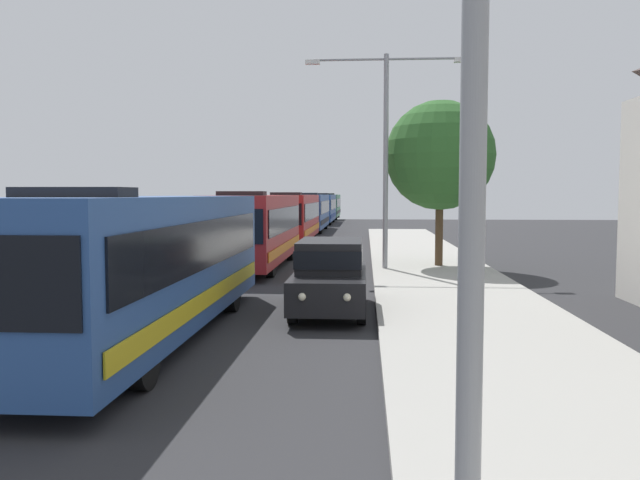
% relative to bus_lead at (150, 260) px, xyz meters
% --- Properties ---
extents(bus_lead, '(2.58, 11.89, 3.21)m').
position_rel_bus_lead_xyz_m(bus_lead, '(0.00, 0.00, 0.00)').
color(bus_lead, '#284C8C').
rests_on(bus_lead, ground_plane).
extents(bus_second_in_line, '(2.58, 10.89, 3.21)m').
position_rel_bus_lead_xyz_m(bus_second_in_line, '(-0.00, 13.67, -0.00)').
color(bus_second_in_line, maroon).
rests_on(bus_second_in_line, ground_plane).
extents(bus_middle, '(2.58, 11.67, 3.21)m').
position_rel_bus_lead_xyz_m(bus_middle, '(-0.00, 27.47, -0.00)').
color(bus_middle, maroon).
rests_on(bus_middle, ground_plane).
extents(bus_fourth_in_line, '(2.58, 11.91, 3.21)m').
position_rel_bus_lead_xyz_m(bus_fourth_in_line, '(0.00, 40.77, 0.00)').
color(bus_fourth_in_line, '#284C8C').
rests_on(bus_fourth_in_line, ground_plane).
extents(bus_rear, '(2.58, 11.61, 3.21)m').
position_rel_bus_lead_xyz_m(bus_rear, '(-0.00, 54.78, -0.00)').
color(bus_rear, '#284C8C').
rests_on(bus_rear, ground_plane).
extents(bus_tail_end, '(2.58, 11.88, 3.21)m').
position_rel_bus_lead_xyz_m(bus_tail_end, '(-0.00, 68.34, -0.00)').
color(bus_tail_end, '#33724C').
rests_on(bus_tail_end, ground_plane).
extents(white_suv, '(1.86, 4.88, 1.90)m').
position_rel_bus_lead_xyz_m(white_suv, '(3.70, 3.29, -0.66)').
color(white_suv, black).
rests_on(white_suv, ground_plane).
extents(streetlamp_mid, '(6.35, 0.28, 8.42)m').
position_rel_bus_lead_xyz_m(streetlamp_mid, '(5.40, 12.37, 3.63)').
color(streetlamp_mid, gray).
rests_on(streetlamp_mid, sidewalk).
extents(roadside_tree, '(4.49, 4.49, 6.79)m').
position_rel_bus_lead_xyz_m(roadside_tree, '(7.66, 13.56, 2.99)').
color(roadside_tree, '#4C3823').
rests_on(roadside_tree, sidewalk).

